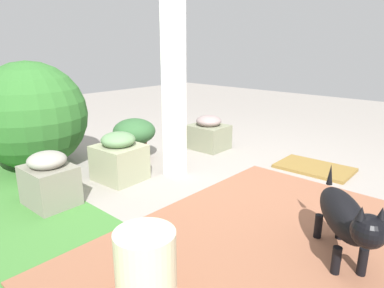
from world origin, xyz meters
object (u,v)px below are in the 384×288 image
at_px(porch_pillar, 173,36).
at_px(stone_planter_nearest, 209,134).
at_px(stone_planter_far, 49,180).
at_px(round_shrub, 32,116).
at_px(dog, 345,217).
at_px(stone_planter_mid, 119,158).
at_px(doormat, 314,168).
at_px(ceramic_urn, 146,270).
at_px(terracotta_pot_broad, 134,135).

xyz_separation_m(porch_pillar, stone_planter_nearest, (0.31, -0.87, -1.08)).
xyz_separation_m(stone_planter_far, round_shrub, (0.93, -0.31, 0.33)).
bearing_deg(dog, stone_planter_far, 21.29).
relative_size(stone_planter_mid, dog, 0.70).
height_order(porch_pillar, doormat, porch_pillar).
xyz_separation_m(stone_planter_mid, ceramic_urn, (-1.41, 0.88, -0.01)).
bearing_deg(ceramic_urn, porch_pillar, -49.27).
bearing_deg(stone_planter_mid, round_shrub, 21.84).
bearing_deg(ceramic_urn, stone_planter_nearest, -56.60).
bearing_deg(doormat, ceramic_urn, 94.85).
bearing_deg(terracotta_pot_broad, doormat, -147.19).
relative_size(round_shrub, dog, 1.65).
bearing_deg(stone_planter_nearest, dog, 148.47).
relative_size(stone_planter_nearest, stone_planter_far, 1.03).
height_order(stone_planter_nearest, stone_planter_far, stone_planter_far).
distance_m(porch_pillar, terracotta_pot_broad, 1.17).
bearing_deg(stone_planter_nearest, ceramic_urn, 123.40).
relative_size(stone_planter_mid, stone_planter_far, 1.05).
xyz_separation_m(round_shrub, terracotta_pot_broad, (-0.55, -0.81, -0.25)).
distance_m(terracotta_pot_broad, ceramic_urn, 2.21).
height_order(porch_pillar, terracotta_pot_broad, porch_pillar).
height_order(dog, doormat, dog).
xyz_separation_m(stone_planter_mid, stone_planter_far, (-0.03, 0.67, -0.01)).
distance_m(terracotta_pot_broad, dog, 2.33).
height_order(porch_pillar, stone_planter_nearest, porch_pillar).
distance_m(stone_planter_nearest, ceramic_urn, 2.62).
relative_size(porch_pillar, dog, 3.96).
xyz_separation_m(round_shrub, ceramic_urn, (-2.31, 0.52, -0.33)).
height_order(stone_planter_nearest, stone_planter_mid, stone_planter_mid).
height_order(stone_planter_mid, stone_planter_far, stone_planter_mid).
height_order(stone_planter_mid, doormat, stone_planter_mid).
distance_m(stone_planter_nearest, terracotta_pot_broad, 0.91).
bearing_deg(round_shrub, terracotta_pot_broad, -124.28).
bearing_deg(porch_pillar, ceramic_urn, 130.73).
bearing_deg(dog, round_shrub, 8.76).
distance_m(stone_planter_mid, stone_planter_far, 0.67).
relative_size(dog, ceramic_urn, 1.62).
distance_m(round_shrub, ceramic_urn, 2.39).
relative_size(stone_planter_nearest, stone_planter_mid, 0.98).
distance_m(stone_planter_mid, ceramic_urn, 1.67).
bearing_deg(dog, ceramic_urn, 60.45).
height_order(stone_planter_mid, terracotta_pot_broad, terracotta_pot_broad).
distance_m(round_shrub, dog, 2.90).
xyz_separation_m(porch_pillar, stone_planter_mid, (0.29, 0.43, -1.06)).
bearing_deg(stone_planter_mid, terracotta_pot_broad, -52.67).
bearing_deg(dog, terracotta_pot_broad, -9.10).
bearing_deg(round_shrub, stone_planter_far, 161.37).
distance_m(stone_planter_far, round_shrub, 1.03).
relative_size(round_shrub, ceramic_urn, 2.68).
height_order(ceramic_urn, doormat, ceramic_urn).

